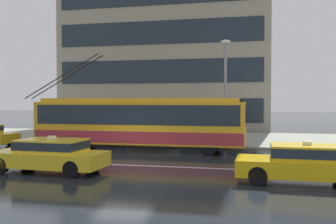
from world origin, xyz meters
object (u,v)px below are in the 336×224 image
at_px(pedestrian_approaching_curb, 221,116).
at_px(trolleybus, 140,122).
at_px(bus_shelter, 151,110).
at_px(taxi_oncoming_near, 49,154).
at_px(pedestrian_at_shelter, 92,117).
at_px(taxi_oncoming_far, 303,162).
at_px(street_lamp, 225,82).

bearing_deg(pedestrian_approaching_curb, trolleybus, -134.44).
bearing_deg(bus_shelter, taxi_oncoming_near, -96.51).
bearing_deg(trolleybus, pedestrian_approaching_curb, 45.56).
xyz_separation_m(pedestrian_at_shelter, pedestrian_approaching_curb, (7.99, 1.65, 0.04)).
relative_size(taxi_oncoming_far, bus_shelter, 1.11).
bearing_deg(taxi_oncoming_far, pedestrian_at_shelter, 141.27).
distance_m(trolleybus, taxi_oncoming_near, 7.09).
height_order(trolleybus, pedestrian_at_shelter, trolleybus).
xyz_separation_m(taxi_oncoming_near, bus_shelter, (1.19, 10.45, 1.44)).
height_order(trolleybus, taxi_oncoming_far, trolleybus).
xyz_separation_m(pedestrian_at_shelter, street_lamp, (8.39, 0.04, 2.13)).
bearing_deg(trolleybus, bus_shelter, 95.80).
bearing_deg(pedestrian_at_shelter, taxi_oncoming_far, -38.73).
xyz_separation_m(bus_shelter, street_lamp, (4.84, -1.03, 1.68)).
xyz_separation_m(trolleybus, pedestrian_approaching_curb, (4.08, 4.16, 0.15)).
distance_m(taxi_oncoming_far, bus_shelter, 13.21).
xyz_separation_m(taxi_oncoming_far, street_lamp, (-3.21, 9.35, 3.12)).
height_order(trolleybus, taxi_oncoming_near, trolleybus).
bearing_deg(bus_shelter, street_lamp, -12.04).
xyz_separation_m(trolleybus, taxi_oncoming_near, (-1.56, -6.86, -0.88)).
distance_m(pedestrian_at_shelter, street_lamp, 8.65).
bearing_deg(street_lamp, taxi_oncoming_near, -122.64).
height_order(pedestrian_at_shelter, pedestrian_approaching_curb, pedestrian_approaching_curb).
height_order(trolleybus, pedestrian_approaching_curb, trolleybus).
relative_size(taxi_oncoming_far, pedestrian_approaching_curb, 2.13).
height_order(trolleybus, street_lamp, street_lamp).
bearing_deg(street_lamp, trolleybus, -150.30).
bearing_deg(street_lamp, taxi_oncoming_far, -71.05).
distance_m(trolleybus, street_lamp, 5.62).
relative_size(trolleybus, taxi_oncoming_far, 2.92).
bearing_deg(taxi_oncoming_far, bus_shelter, 127.79).
bearing_deg(taxi_oncoming_near, trolleybus, 77.22).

